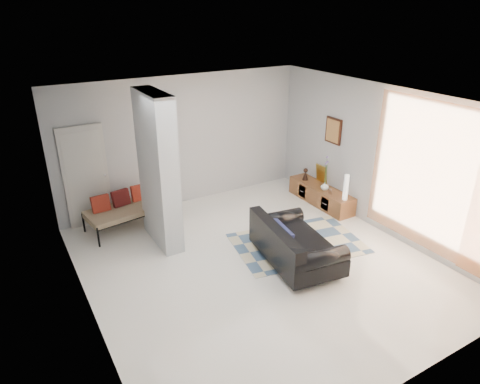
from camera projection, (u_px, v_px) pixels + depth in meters
floor at (258, 264)px, 7.37m from camera, size 6.00×6.00×0.00m
ceiling at (261, 102)px, 6.23m from camera, size 6.00×6.00×0.00m
wall_back at (184, 141)px, 9.17m from camera, size 6.00×0.00×6.00m
wall_front at (416, 289)px, 4.44m from camera, size 6.00×0.00×6.00m
wall_left at (81, 233)px, 5.53m from camera, size 0.00×6.00×6.00m
wall_right at (382, 160)px, 8.07m from camera, size 0.00×6.00×6.00m
partition_column at (158, 171)px, 7.55m from camera, size 0.35×1.20×2.80m
hallway_door at (86, 177)px, 8.32m from camera, size 0.85×0.06×2.04m
curtain at (432, 178)px, 7.11m from camera, size 0.00×2.55×2.55m
wall_art at (333, 131)px, 9.02m from camera, size 0.04×0.45×0.55m
media_console at (321, 195)px, 9.51m from camera, size 0.45×1.74×0.80m
loveseat at (293, 245)px, 7.27m from camera, size 1.25×1.85×0.76m
daybed at (131, 207)px, 8.49m from camera, size 1.88×1.02×0.77m
area_rug at (298, 243)px, 7.99m from camera, size 2.57×1.94×0.01m
cylinder_lamp at (346, 187)px, 8.72m from camera, size 0.10×0.10×0.54m
bronze_figurine at (305, 174)px, 9.76m from camera, size 0.14×0.14×0.28m
vase at (325, 186)px, 9.25m from camera, size 0.18×0.18×0.18m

